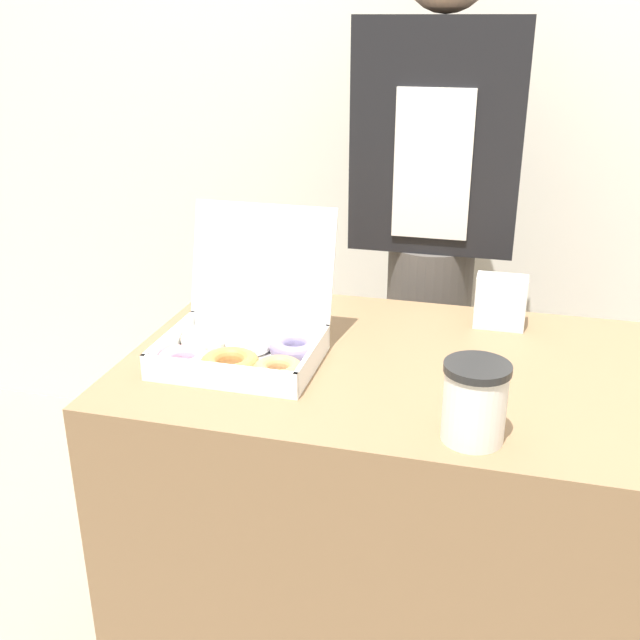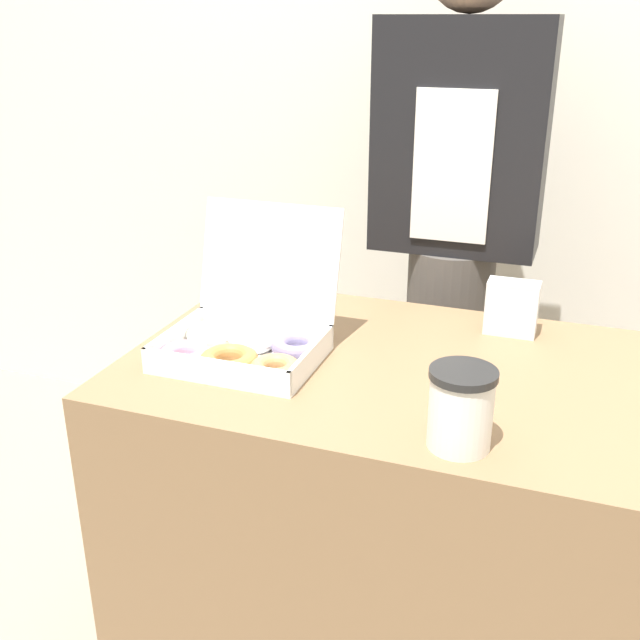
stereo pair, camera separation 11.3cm
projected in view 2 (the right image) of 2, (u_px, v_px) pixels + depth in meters
wall_back at (516, 43)px, 2.03m from camera, size 10.00×0.05×2.60m
table at (418, 538)px, 1.52m from camera, size 1.13×0.65×0.76m
donut_box at (245, 339)px, 1.41m from camera, size 0.31×0.30×0.27m
coffee_cup at (461, 408)px, 1.11m from camera, size 0.10×0.10×0.13m
napkin_holder at (512, 308)px, 1.52m from camera, size 0.10×0.06×0.11m
person_customer at (454, 233)px, 1.84m from camera, size 0.39×0.22×1.59m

